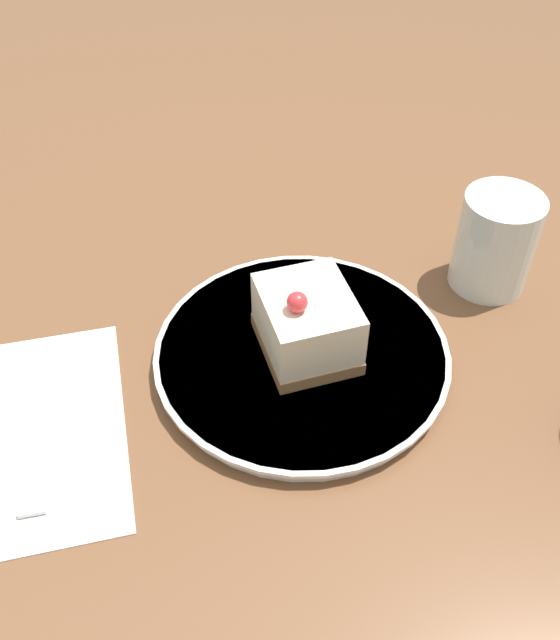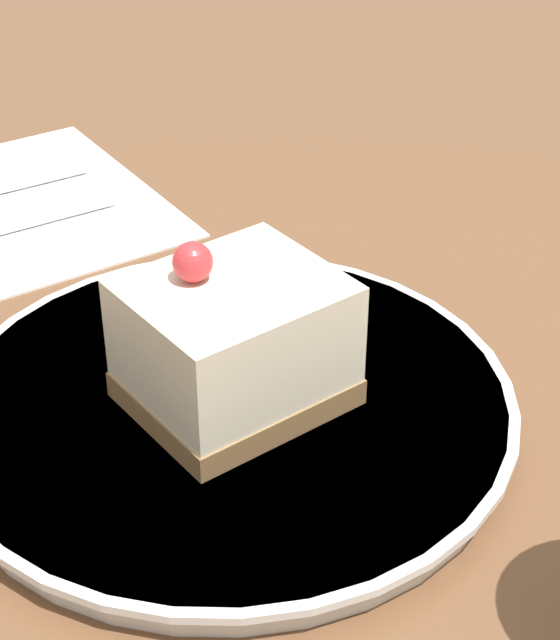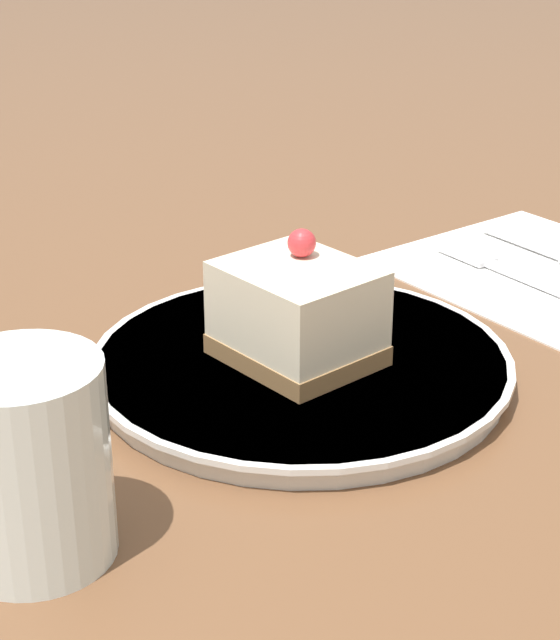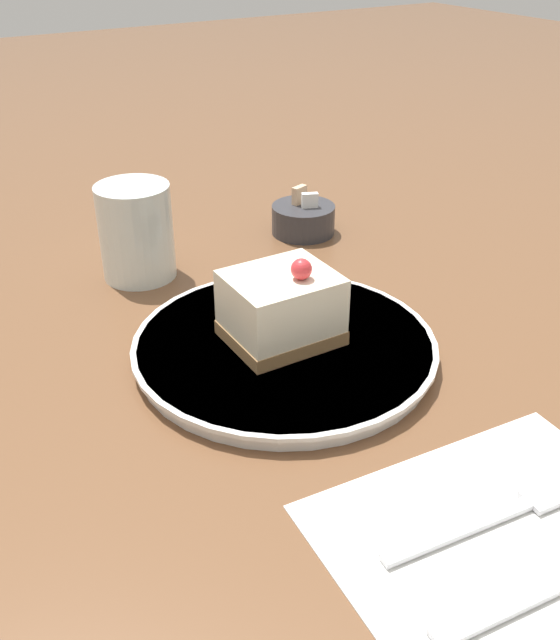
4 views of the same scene
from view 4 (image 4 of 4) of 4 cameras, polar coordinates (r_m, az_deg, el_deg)
ground_plane at (r=0.63m, az=-1.89°, el=-4.57°), size 4.00×4.00×0.00m
plate at (r=0.65m, az=0.36°, el=-2.18°), size 0.28×0.28×0.02m
cake_slice at (r=0.63m, az=0.10°, el=1.00°), size 0.08×0.09×0.08m
napkin at (r=0.50m, az=18.62°, el=-17.28°), size 0.23×0.25×0.00m
fork at (r=0.52m, az=17.73°, el=-14.38°), size 0.03×0.17×0.00m
knife at (r=0.48m, az=19.58°, el=-19.96°), size 0.03×0.18×0.00m
sugar_bowl at (r=0.90m, az=1.87°, el=8.10°), size 0.08×0.08×0.06m
drinking_glass at (r=0.79m, az=-11.43°, el=6.93°), size 0.08×0.08×0.10m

